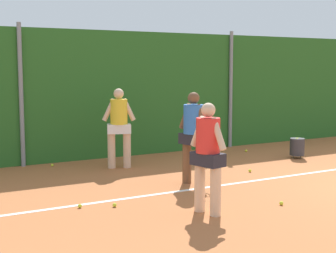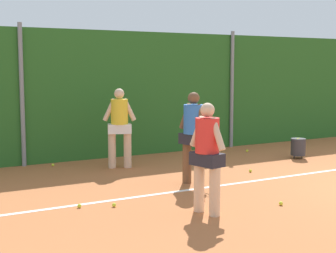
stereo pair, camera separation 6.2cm
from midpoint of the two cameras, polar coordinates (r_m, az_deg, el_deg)
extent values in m
cube|color=#286023|center=(14.43, 6.94, 3.98)|extent=(20.14, 0.25, 3.14)
cylinder|color=gray|center=(11.82, -16.04, 3.42)|extent=(0.10, 0.10, 3.24)
cylinder|color=gray|center=(14.29, 7.36, 4.14)|extent=(0.10, 0.10, 3.24)
cube|color=white|center=(11.67, 18.28, -4.71)|extent=(14.72, 0.10, 0.01)
cylinder|color=beige|center=(7.72, 5.53, -7.34)|extent=(0.17, 0.17, 0.75)
cylinder|color=beige|center=(7.94, 3.76, -6.92)|extent=(0.17, 0.17, 0.75)
cube|color=#23232D|center=(7.73, 4.67, -3.70)|extent=(0.40, 0.55, 0.20)
cylinder|color=red|center=(7.67, 4.69, -1.00)|extent=(0.37, 0.37, 0.53)
sphere|color=beige|center=(7.63, 4.72, 1.87)|extent=(0.22, 0.22, 0.22)
cylinder|color=beige|center=(7.52, 5.84, -0.86)|extent=(0.15, 0.30, 0.50)
cylinder|color=beige|center=(7.81, 3.59, -0.56)|extent=(0.15, 0.30, 0.50)
cylinder|color=brown|center=(9.84, 2.34, -4.16)|extent=(0.17, 0.17, 0.78)
cylinder|color=brown|center=(9.60, 3.79, -4.45)|extent=(0.17, 0.17, 0.78)
cube|color=#23232D|center=(9.64, 3.07, -1.42)|extent=(0.42, 0.58, 0.21)
cylinder|color=blue|center=(9.59, 3.09, 0.84)|extent=(0.38, 0.38, 0.55)
sphere|color=brown|center=(9.56, 3.10, 3.23)|extent=(0.23, 0.23, 0.23)
cylinder|color=brown|center=(9.74, 2.18, 1.18)|extent=(0.15, 0.31, 0.52)
cylinder|color=brown|center=(9.44, 4.02, 0.99)|extent=(0.15, 0.31, 0.52)
cylinder|color=black|center=(9.46, 4.59, -1.29)|extent=(0.03, 0.03, 0.28)
torus|color=#26262B|center=(9.50, 4.58, -2.90)|extent=(0.09, 0.28, 0.28)
cylinder|color=beige|center=(11.36, -6.19, -2.73)|extent=(0.17, 0.17, 0.78)
cylinder|color=beige|center=(11.37, -4.43, -2.71)|extent=(0.17, 0.17, 0.78)
cube|color=white|center=(11.29, -5.34, -0.24)|extent=(0.60, 0.48, 0.21)
cylinder|color=yellow|center=(11.25, -5.36, 1.69)|extent=(0.38, 0.38, 0.56)
sphere|color=beige|center=(11.22, -5.38, 3.73)|extent=(0.23, 0.23, 0.23)
cylinder|color=beige|center=(11.24, -6.47, 1.88)|extent=(0.30, 0.19, 0.53)
cylinder|color=beige|center=(11.26, -4.26, 1.91)|extent=(0.30, 0.19, 0.53)
cylinder|color=#2D2D33|center=(12.89, 14.64, -2.24)|extent=(0.36, 0.36, 0.42)
cylinder|color=#2D2D33|center=(13.01, 15.01, -3.28)|extent=(0.02, 0.02, 0.08)
cylinder|color=#2D2D33|center=(12.84, 14.19, -3.39)|extent=(0.02, 0.02, 0.08)
cylinder|color=#2D2D33|center=(13.02, 14.22, -3.26)|extent=(0.02, 0.02, 0.08)
sphere|color=#CCDB33|center=(12.91, 14.70, -1.38)|extent=(0.07, 0.07, 0.07)
sphere|color=#CCDB33|center=(12.81, 14.56, -1.43)|extent=(0.07, 0.07, 0.07)
sphere|color=#CCDB33|center=(10.53, 3.64, -5.43)|extent=(0.07, 0.07, 0.07)
sphere|color=#CCDB33|center=(11.81, -12.73, -4.26)|extent=(0.07, 0.07, 0.07)
sphere|color=#CCDB33|center=(13.63, 9.07, -2.72)|extent=(0.07, 0.07, 0.07)
sphere|color=#CCDB33|center=(8.54, 12.85, -8.48)|extent=(0.07, 0.07, 0.07)
sphere|color=#CCDB33|center=(8.28, -5.90, -8.82)|extent=(0.07, 0.07, 0.07)
sphere|color=#CCDB33|center=(8.31, -9.78, -8.83)|extent=(0.07, 0.07, 0.07)
sphere|color=#CCDB33|center=(11.03, 9.46, -4.96)|extent=(0.07, 0.07, 0.07)
camera|label=1|loc=(0.03, -89.81, 0.02)|focal=53.91mm
camera|label=2|loc=(0.03, 90.19, -0.02)|focal=53.91mm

